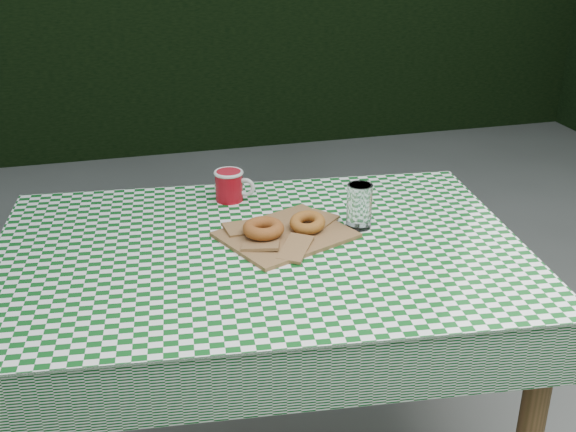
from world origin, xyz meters
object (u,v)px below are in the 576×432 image
object	(u,v)px
table	(263,377)
coffee_mug	(229,186)
drinking_glass	(359,206)
paper_bag	(286,234)

from	to	relation	value
table	coffee_mug	bearing A→B (deg)	99.58
coffee_mug	drinking_glass	size ratio (longest dim) A/B	1.31
drinking_glass	paper_bag	bearing A→B (deg)	-177.56
table	coffee_mug	distance (m)	0.52
drinking_glass	coffee_mug	bearing A→B (deg)	138.13
paper_bag	drinking_glass	size ratio (longest dim) A/B	2.56
table	coffee_mug	xyz separation A→B (m)	(-0.02, 0.31, 0.42)
table	paper_bag	size ratio (longest dim) A/B	4.22
paper_bag	drinking_glass	world-z (taller)	drinking_glass
table	drinking_glass	size ratio (longest dim) A/B	10.81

